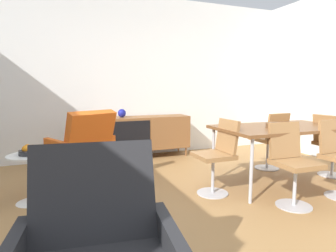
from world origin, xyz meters
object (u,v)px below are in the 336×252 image
armchair_black_shell (96,252)px  lounge_chair_red (84,148)px  dining_chair_far_end (331,143)px  dining_table (280,130)px  wooden_bowl_on_table (277,125)px  sideboard (143,133)px  dining_chair_front_left (292,161)px  dining_chair_back_right (271,139)px  fruit_bowl (29,151)px  side_table_round (30,173)px  dining_chair_near_window (218,153)px  vase_cobalt (122,113)px

armchair_black_shell → lounge_chair_red: bearing=86.3°
dining_chair_far_end → lounge_chair_red: (-3.18, 0.90, -0.00)m
dining_table → wooden_bowl_on_table: (-0.15, -0.11, 0.07)m
sideboard → dining_chair_front_left: (0.85, -2.52, 0.03)m
sideboard → dining_chair_back_right: dining_chair_back_right is taller
dining_table → fruit_bowl: size_ratio=8.00×
dining_chair_back_right → side_table_round: size_ratio=1.65×
wooden_bowl_on_table → lounge_chair_red: size_ratio=0.27×
dining_chair_back_right → lounge_chair_red: bearing=172.7°
dining_table → dining_chair_near_window: bearing=180.0°
dining_table → dining_chair_back_right: bearing=57.7°
dining_table → armchair_black_shell: 2.89m
side_table_round → dining_chair_front_left: bearing=-22.3°
dining_chair_near_window → lounge_chair_red: (-1.41, 0.90, -0.00)m
sideboard → side_table_round: (-1.68, -1.49, -0.12)m
side_table_round → fruit_bowl: fruit_bowl is taller
vase_cobalt → armchair_black_shell: size_ratio=0.15×
dining_chair_near_window → lounge_chair_red: bearing=147.4°
sideboard → dining_chair_front_left: dining_chair_front_left is taller
dining_chair_near_window → dining_chair_back_right: bearing=24.2°
wooden_bowl_on_table → dining_chair_back_right: (0.51, 0.66, -0.30)m
vase_cobalt → side_table_round: vase_cobalt is taller
armchair_black_shell → fruit_bowl: armchair_black_shell is taller
dining_chair_far_end → dining_chair_back_right: same height
dining_chair_far_end → side_table_round: bearing=172.7°
sideboard → dining_chair_front_left: size_ratio=1.87×
dining_chair_far_end → dining_chair_back_right: 0.78m
wooden_bowl_on_table → dining_chair_back_right: bearing=52.7°
armchair_black_shell → side_table_round: size_ratio=1.82×
dining_chair_near_window → fruit_bowl: (-1.99, 0.48, 0.09)m
fruit_bowl → sideboard: bearing=41.5°
vase_cobalt → dining_table: vase_cobalt is taller
lounge_chair_red → vase_cobalt: bearing=55.8°
dining_chair_front_left → dining_chair_near_window: size_ratio=1.00×
sideboard → dining_chair_front_left: 2.66m
sideboard → dining_chair_near_window: 1.99m
dining_table → wooden_bowl_on_table: wooden_bowl_on_table is taller
dining_chair_back_right → side_table_round: bearing=-178.6°
wooden_bowl_on_table → fruit_bowl: size_ratio=1.30×
dining_chair_front_left → fruit_bowl: (-2.53, 1.04, 0.09)m
wooden_bowl_on_table → dining_chair_far_end: bearing=5.6°
dining_chair_front_left → lounge_chair_red: lounge_chair_red is taller
sideboard → dining_chair_back_right: 2.10m
dining_chair_front_left → lounge_chair_red: size_ratio=0.90×
sideboard → vase_cobalt: (-0.37, 0.00, 0.35)m
lounge_chair_red → fruit_bowl: lounge_chair_red is taller
sideboard → fruit_bowl: bearing=-138.5°
wooden_bowl_on_table → lounge_chair_red: bearing=154.9°
dining_chair_near_window → sideboard: bearing=99.0°
dining_chair_back_right → dining_chair_near_window: bearing=-155.8°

